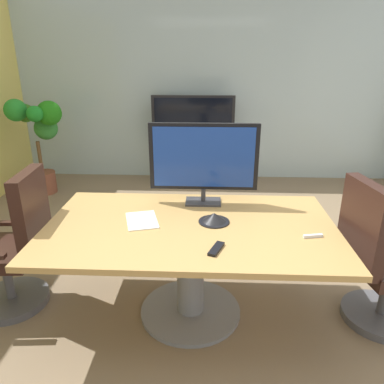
{
  "coord_description": "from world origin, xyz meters",
  "views": [
    {
      "loc": [
        0.02,
        -2.48,
        1.86
      ],
      "look_at": [
        -0.1,
        0.06,
        0.89
      ],
      "focal_mm": 34.1,
      "sensor_mm": 36.0,
      "label": 1
    }
  ],
  "objects": [
    {
      "name": "remote_control",
      "position": [
        0.08,
        -0.53,
        0.75
      ],
      "size": [
        0.11,
        0.18,
        0.02
      ],
      "primitive_type": "cube",
      "rotation": [
        0.0,
        0.0,
        -0.37
      ],
      "color": "black",
      "rests_on": "conference_table"
    },
    {
      "name": "ground_plane",
      "position": [
        0.0,
        0.0,
        0.0
      ],
      "size": [
        7.39,
        7.39,
        0.0
      ],
      "primitive_type": "plane",
      "color": "#7A664C"
    },
    {
      "name": "office_chair_left",
      "position": [
        -1.42,
        -0.14,
        0.46
      ],
      "size": [
        0.61,
        0.59,
        1.09
      ],
      "rotation": [
        0.0,
        0.0,
        -1.49
      ],
      "color": "#4C4C51",
      "rests_on": "ground"
    },
    {
      "name": "wall_back_glass_partition",
      "position": [
        0.0,
        3.2,
        1.37
      ],
      "size": [
        5.81,
        0.1,
        2.75
      ],
      "primitive_type": "cube",
      "color": "#9EB2B7",
      "rests_on": "ground"
    },
    {
      "name": "conference_table",
      "position": [
        -0.1,
        -0.19,
        0.56
      ],
      "size": [
        2.02,
        1.18,
        0.74
      ],
      "color": "#B2894C",
      "rests_on": "ground"
    },
    {
      "name": "conference_phone",
      "position": [
        0.07,
        -0.14,
        0.77
      ],
      "size": [
        0.22,
        0.22,
        0.07
      ],
      "color": "black",
      "rests_on": "conference_table"
    },
    {
      "name": "office_chair_right",
      "position": [
        1.23,
        -0.22,
        0.46
      ],
      "size": [
        0.63,
        0.61,
        1.09
      ],
      "rotation": [
        0.0,
        0.0,
        1.74
      ],
      "color": "#4C4C51",
      "rests_on": "ground"
    },
    {
      "name": "paper_notepad",
      "position": [
        -0.45,
        -0.14,
        0.75
      ],
      "size": [
        0.28,
        0.35,
        0.01
      ],
      "primitive_type": "cube",
      "rotation": [
        0.0,
        0.0,
        0.28
      ],
      "color": "white",
      "rests_on": "conference_table"
    },
    {
      "name": "tv_monitor",
      "position": [
        -0.01,
        0.23,
        1.1
      ],
      "size": [
        0.84,
        0.18,
        0.64
      ],
      "color": "#333338",
      "rests_on": "conference_table"
    },
    {
      "name": "potted_plant",
      "position": [
        -2.29,
        2.32,
        0.85
      ],
      "size": [
        0.7,
        0.63,
        1.32
      ],
      "color": "brown",
      "rests_on": "ground"
    },
    {
      "name": "whiteboard_marker",
      "position": [
        0.71,
        -0.34,
        0.75
      ],
      "size": [
        0.13,
        0.04,
        0.02
      ],
      "primitive_type": "cube",
      "rotation": [
        0.0,
        0.0,
        0.18
      ],
      "color": "silver",
      "rests_on": "conference_table"
    },
    {
      "name": "wall_display_unit",
      "position": [
        -0.21,
        2.84,
        0.44
      ],
      "size": [
        1.2,
        0.36,
        1.31
      ],
      "color": "#B7BABC",
      "rests_on": "ground"
    }
  ]
}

